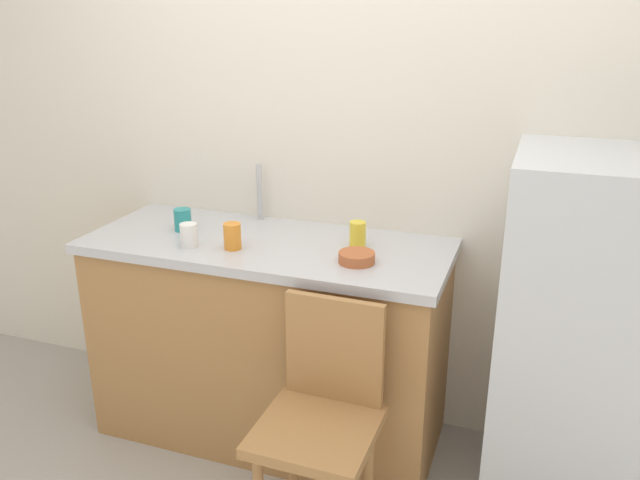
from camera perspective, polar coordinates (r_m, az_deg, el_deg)
back_wall at (r=2.82m, az=2.14°, el=8.40°), size 4.80×0.10×2.54m
cabinet_base at (r=2.87m, az=-4.42°, el=-9.12°), size 1.48×0.60×0.88m
countertop at (r=2.68m, az=-4.68°, el=-0.46°), size 1.52×0.64×0.04m
faucet at (r=2.91m, az=-5.37°, el=4.23°), size 0.02×0.02×0.26m
refrigerator at (r=2.56m, az=22.40°, el=-8.27°), size 0.61×0.61×1.37m
chair at (r=2.32m, az=0.19°, el=-15.17°), size 0.41×0.41×0.89m
terracotta_bowl at (r=2.44m, az=3.26°, el=-1.55°), size 0.14×0.14×0.04m
cup_yellow at (r=2.59m, az=3.35°, el=0.52°), size 0.07×0.07×0.10m
cup_teal at (r=2.84m, az=-12.05°, el=1.76°), size 0.07×0.07×0.10m
cup_white at (r=2.64m, az=-11.53°, el=0.42°), size 0.07×0.07×0.10m
cup_orange at (r=2.58m, az=-7.76°, el=0.34°), size 0.07×0.07×0.11m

